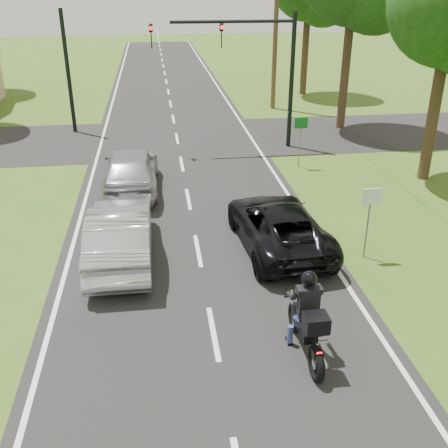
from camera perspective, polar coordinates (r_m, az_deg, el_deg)
The scene contains 12 objects.
ground at distance 12.09m, azimuth -1.15°, elevation -11.83°, with size 140.00×140.00×0.00m, color #325618.
road at distance 20.93m, azimuth -4.29°, elevation 4.79°, with size 8.00×100.00×0.01m, color black.
cross_road at distance 26.63m, azimuth -5.14°, elevation 9.25°, with size 60.00×7.00×0.01m, color black.
motorcycle_rider at distance 11.17m, azimuth 9.05°, elevation -10.68°, with size 0.66×2.34×2.01m.
dark_suv at distance 15.49m, azimuth 5.91°, elevation -0.08°, with size 2.28×4.95×1.38m, color black.
silver_sedan at distance 14.92m, azimuth -11.22°, elevation -1.04°, with size 1.68×4.82×1.59m, color silver.
silver_suv at distance 19.85m, azimuth -10.09°, elevation 5.88°, with size 1.97×4.89×1.67m, color #ABADB4.
traffic_signal at distance 24.20m, azimuth 3.03°, elevation 17.71°, with size 6.38×0.44×6.00m.
signal_pole_far at distance 28.24m, azimuth -16.60°, elevation 15.49°, with size 0.20×0.20×6.00m, color black.
utility_pole_far at distance 32.49m, azimuth 5.68°, elevation 21.22°, with size 1.60×0.28×10.00m.
sign_white at distance 14.95m, azimuth 15.63°, elevation 1.88°, with size 0.55×0.07×2.12m.
sign_green at distance 22.16m, azimuth 8.34°, elevation 10.08°, with size 0.55×0.07×2.12m.
Camera 1 is at (-1.04, -9.60, 7.28)m, focal length 42.00 mm.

